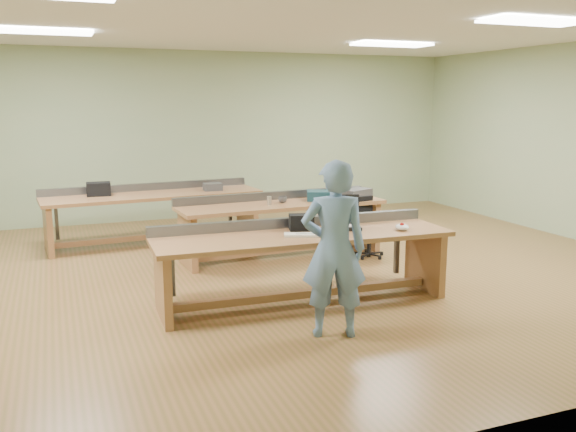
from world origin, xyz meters
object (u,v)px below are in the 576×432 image
Objects in this scene: task_chair at (367,235)px; workbench_front at (302,251)px; drinks_can at (269,201)px; mug at (283,200)px; camera_bag at (301,222)px; parts_bin_teal at (321,196)px; parts_bin_grey at (356,193)px; laptop_base at (346,227)px; person at (334,249)px; workbench_back at (153,205)px; workbench_mid at (281,216)px.

workbench_front is at bearing -147.78° from task_chair.
mug is at bearing 20.18° from drinks_can.
camera_bag is 2.26× the size of drinks_can.
parts_bin_teal is 3.36× the size of drinks_can.
parts_bin_grey is at bearing 62.25° from camera_bag.
parts_bin_teal is at bearing -172.31° from parts_bin_grey.
parts_bin_grey reaches higher than laptop_base.
person is 1.19m from laptop_base.
task_chair is at bearing -41.14° from workbench_back.
camera_bag is at bearing -97.51° from drinks_can.
mug is (-1.16, -0.09, -0.01)m from parts_bin_grey.
workbench_mid is 25.44× the size of mug.
laptop_base is at bearing -81.57° from drinks_can.
workbench_back is at bearing 129.08° from drinks_can.
parts_bin_teal is at bearing 73.40° from camera_bag.
workbench_front is 2.19m from parts_bin_teal.
task_chair is (1.68, 2.44, -0.51)m from person.
camera_bag reaches higher than laptop_base.
task_chair is (1.10, -0.45, -0.26)m from workbench_mid.
parts_bin_grey reaches higher than mug.
camera_bag is 1.80m from mug.
person is 6.34× the size of camera_bag.
workbench_mid is 7.65× the size of parts_bin_teal.
parts_bin_grey is (1.12, 1.95, 0.04)m from laptop_base.
camera_bag is at bearing -76.22° from workbench_back.
mug is at bearing 148.10° from task_chair.
parts_bin_grey is 1.17m from mug.
workbench_back is 28.94× the size of drinks_can.
mug is (1.52, -1.52, 0.23)m from workbench_back.
workbench_back reaches higher than task_chair.
task_chair is 1.45m from drinks_can.
person is 3.01m from task_chair.
camera_bag is 0.59× the size of parts_bin_grey.
drinks_can is (-0.80, -0.09, -0.01)m from parts_bin_teal.
person is at bearing -101.58° from mug.
person is at bearing -97.48° from drinks_can.
task_chair is at bearing 54.26° from camera_bag.
workbench_mid is 9.48× the size of laptop_base.
mug is 0.24m from drinks_can.
workbench_back is 3.72m from laptop_base.
workbench_front is at bearing -77.09° from person.
task_chair is (1.53, 1.32, -0.54)m from camera_bag.
camera_bag is at bearing 73.51° from workbench_front.
person is (-0.10, -0.97, 0.25)m from workbench_front.
parts_bin_grey is (1.66, 1.98, 0.25)m from workbench_front.
task_chair is (1.58, 1.47, -0.26)m from workbench_front.
workbench_front is at bearing -107.30° from workbench_mid.
mug is at bearing -68.17° from workbench_mid.
parts_bin_grey is (1.18, 0.06, 0.25)m from workbench_mid.
task_chair is at bearing -14.59° from drinks_can.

